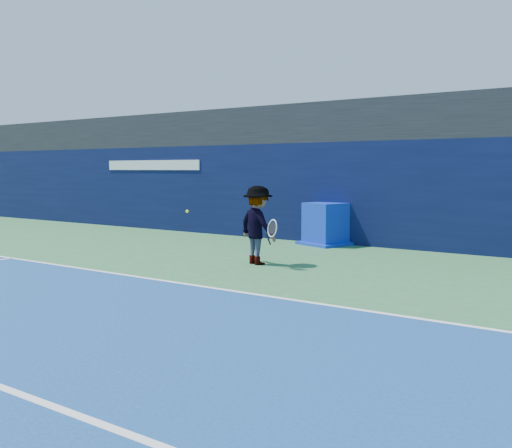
# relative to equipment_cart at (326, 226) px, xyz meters

# --- Properties ---
(ground) EXTENTS (80.00, 80.00, 0.00)m
(ground) POSITION_rel_equipment_cart_xyz_m (-0.26, -9.72, -0.56)
(ground) COLOR #306C3C
(ground) RESTS_ON ground
(baseline) EXTENTS (24.00, 0.10, 0.01)m
(baseline) POSITION_rel_equipment_cart_xyz_m (-0.26, -6.72, -0.55)
(baseline) COLOR white
(baseline) RESTS_ON ground
(stadium_band) EXTENTS (36.00, 3.00, 1.20)m
(stadium_band) POSITION_rel_equipment_cart_xyz_m (-0.26, 1.78, 3.04)
(stadium_band) COLOR black
(stadium_band) RESTS_ON back_wall_assembly
(back_wall_assembly) EXTENTS (36.00, 1.03, 3.00)m
(back_wall_assembly) POSITION_rel_equipment_cart_xyz_m (-0.26, 0.77, 0.94)
(back_wall_assembly) COLOR #090F33
(back_wall_assembly) RESTS_ON ground
(equipment_cart) EXTENTS (1.62, 1.62, 1.23)m
(equipment_cart) POSITION_rel_equipment_cart_xyz_m (0.00, 0.00, 0.00)
(equipment_cart) COLOR #0C28AF
(equipment_cart) RESTS_ON ground
(tennis_player) EXTENTS (1.43, 1.04, 1.83)m
(tennis_player) POSITION_rel_equipment_cart_xyz_m (0.27, -3.98, 0.35)
(tennis_player) COLOR white
(tennis_player) RESTS_ON ground
(tennis_ball) EXTENTS (0.07, 0.07, 0.07)m
(tennis_ball) POSITION_rel_equipment_cart_xyz_m (-0.65, -5.40, 0.72)
(tennis_ball) COLOR yellow
(tennis_ball) RESTS_ON ground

